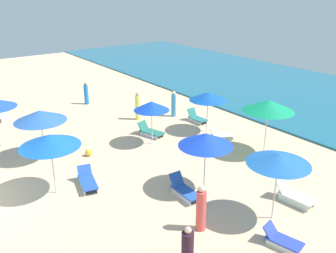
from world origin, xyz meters
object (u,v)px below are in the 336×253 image
Objects in this scene: umbrella_3 at (279,159)px; beachgoer_1 at (174,104)px; lounge_chair_8_0 at (184,190)px; beachgoer_2 at (201,209)px; lounge_chair_1_1 at (221,135)px; umbrella_7 at (40,116)px; beach_ball_1 at (89,152)px; lounge_chair_3_0 at (294,196)px; lounge_chair_5_0 at (87,181)px; umbrella_2 at (268,106)px; umbrella_5 at (50,140)px; umbrella_1 at (208,96)px; lounge_chair_1_0 at (197,118)px; beachgoer_0 at (187,252)px; beachgoer_3 at (86,94)px; beachgoer_4 at (138,107)px; lounge_chair_3_1 at (282,240)px; lounge_chair_6_0 at (150,131)px; umbrella_8 at (206,139)px; umbrella_6 at (152,106)px.

umbrella_3 is 1.55× the size of beachgoer_1.
beachgoer_2 reaches higher than lounge_chair_8_0.
umbrella_7 is at bearing 129.02° from lounge_chair_1_1.
lounge_chair_3_0 is at bearing 28.33° from beach_ball_1.
lounge_chair_5_0 is (0.29, -7.87, 0.01)m from lounge_chair_1_1.
lounge_chair_3_0 reaches higher than beach_ball_1.
lounge_chair_8_0 is (0.81, -5.72, -2.17)m from umbrella_2.
lounge_chair_8_0 is at bearing -81.96° from umbrella_2.
beachgoer_1 is at bearing 115.77° from umbrella_5.
lounge_chair_3_0 is at bearing -16.74° from umbrella_1.
beachgoer_0 reaches higher than lounge_chair_1_0.
lounge_chair_1_1 is 0.90× the size of lounge_chair_3_0.
beachgoer_3 is 0.89× the size of beachgoer_4.
lounge_chair_3_1 is 0.55× the size of umbrella_7.
umbrella_1 is 1.44× the size of lounge_chair_6_0.
umbrella_8 is (6.15, -4.87, 1.94)m from lounge_chair_1_0.
umbrella_6 is at bearing 122.57° from lounge_chair_1_1.
umbrella_3 is at bearing 41.74° from umbrella_5.
lounge_chair_1_1 is 5.62m from umbrella_8.
beachgoer_4 is at bearing 2.52° from beachgoer_2.
umbrella_2 is at bearing 47.79° from lounge_chair_3_0.
lounge_chair_1_1 is at bearing -62.10° from lounge_chair_6_0.
lounge_chair_1_1 is 5.71m from beachgoer_4.
beachgoer_4 reaches higher than lounge_chair_3_0.
umbrella_8 is (-2.79, -2.11, 1.91)m from lounge_chair_3_0.
umbrella_6 reaches higher than umbrella_1.
umbrella_1 reaches higher than lounge_chair_3_0.
lounge_chair_6_0 is at bearing 44.13° from lounge_chair_5_0.
umbrella_5 reaches higher than lounge_chair_3_0.
umbrella_2 is 10.01m from umbrella_5.
umbrella_5 is (1.39, -9.34, 0.23)m from umbrella_1.
beachgoer_3 is 8.52m from beach_ball_1.
lounge_chair_3_0 is 0.92× the size of beachgoer_2.
lounge_chair_3_0 is 0.95× the size of beachgoer_1.
umbrella_2 is 8.92m from beach_ball_1.
beachgoer_3 is (-10.42, 4.79, 0.46)m from lounge_chair_5_0.
beach_ball_1 is (-7.59, -0.57, -0.61)m from beachgoer_2.
beachgoer_1 is 7.18m from beach_ball_1.
umbrella_3 is 1.91× the size of lounge_chair_3_1.
lounge_chair_1_0 is at bearing 160.87° from umbrella_1.
lounge_chair_8_0 is (4.63, -5.35, -1.78)m from umbrella_1.
lounge_chair_5_0 is at bearing -128.67° from umbrella_8.
umbrella_7 is at bearing 170.73° from beachgoer_1.
umbrella_7 is 0.98× the size of umbrella_8.
umbrella_7 is 1.55× the size of beachgoer_0.
umbrella_2 is 10.69m from umbrella_7.
lounge_chair_3_0 is (-0.18, 1.50, -2.06)m from umbrella_3.
beachgoer_0 reaches higher than beach_ball_1.
beachgoer_0 is (3.27, -2.51, 0.45)m from lounge_chair_8_0.
umbrella_7 reaches higher than lounge_chair_3_1.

